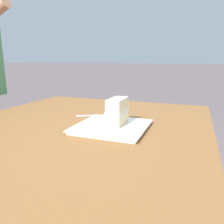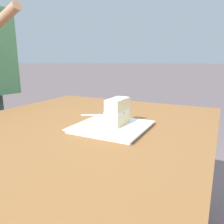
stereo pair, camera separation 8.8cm
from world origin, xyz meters
name	(u,v)px [view 2 (the right image)]	position (x,y,z in m)	size (l,w,h in m)	color
patio_table	(65,150)	(0.00, 0.00, 0.63)	(1.46, 1.09, 0.71)	brown
dessert_plate	(112,127)	(0.11, -0.16, 0.72)	(0.28, 0.28, 0.02)	white
cake_slice	(117,112)	(0.12, -0.18, 0.78)	(0.12, 0.07, 0.11)	beige
dessert_fork	(101,115)	(0.27, -0.01, 0.72)	(0.09, 0.16, 0.01)	silver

